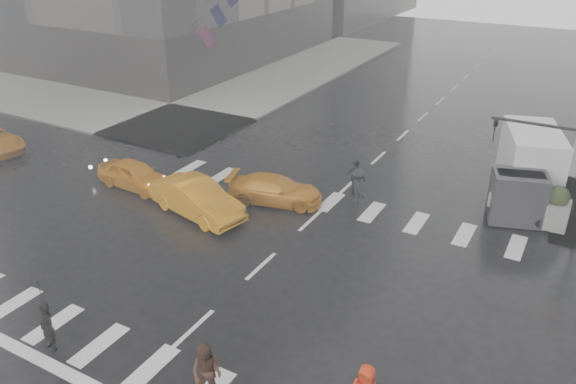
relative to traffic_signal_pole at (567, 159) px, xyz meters
The scene contains 15 objects.
ground 12.47m from the traffic_signal_pole, 138.36° to the right, with size 120.00×120.00×0.00m, color black.
sidewalk_nw 30.21m from the traffic_signal_pole, 161.58° to the left, with size 35.00×35.00×0.15m, color slate.
road_markings 12.47m from the traffic_signal_pole, 138.36° to the right, with size 18.00×48.00×0.01m, color silver, non-canonical shape.
traffic_signal_pole is the anchor object (origin of this frame).
planter_west 3.01m from the traffic_signal_pole, behind, with size 1.10×1.10×1.80m.
planter_mid 2.24m from the traffic_signal_pole, 91.76° to the left, with size 1.10×1.10×1.80m.
flag_cluster 26.38m from the traffic_signal_pole, 156.46° to the left, with size 2.87×3.06×4.69m.
pedestrian_black 19.19m from the traffic_signal_pole, 129.27° to the right, with size 1.09×1.11×2.43m.
pedestrian_brown 15.86m from the traffic_signal_pole, 115.97° to the right, with size 0.87×0.68×1.79m, color #422417.
pedestrian_far_a 8.68m from the traffic_signal_pole, behind, with size 1.04×0.63×1.77m, color black.
pedestrian_far_b 8.38m from the traffic_signal_pole, 168.57° to the right, with size 1.10×0.61×1.69m, color black.
taxi_front 18.70m from the traffic_signal_pole, 163.92° to the right, with size 1.56×3.87×1.32m, color orange.
taxi_mid 14.93m from the traffic_signal_pole, 156.42° to the right, with size 1.62×4.65×1.53m, color orange.
taxi_rear 11.94m from the traffic_signal_pole, 163.90° to the right, with size 1.73×3.77×1.24m, color orange.
box_truck 3.14m from the traffic_signal_pole, 123.43° to the left, with size 2.20×5.88×3.12m.
Camera 1 is at (9.37, -14.71, 11.50)m, focal length 35.00 mm.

